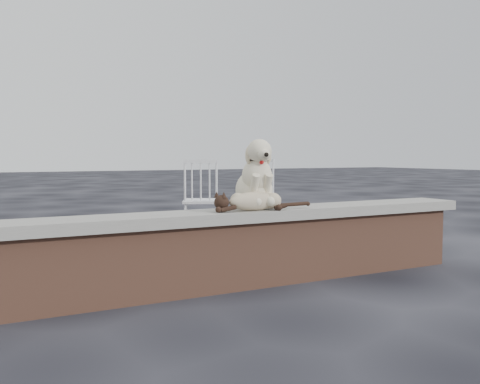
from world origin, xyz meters
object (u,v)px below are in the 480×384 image
cat (255,200)px  chair_c (201,199)px  chair_d (255,194)px  dog (254,173)px

cat → chair_c: size_ratio=1.00×
chair_d → cat: bearing=-60.8°
chair_d → dog: bearing=-60.9°
chair_d → chair_c: (-1.01, -0.50, 0.00)m
cat → dog: bearing=70.9°
chair_c → dog: bearing=102.4°
dog → chair_d: size_ratio=0.58×
dog → chair_d: dog is taller
chair_d → chair_c: 1.13m
dog → chair_c: size_ratio=0.58×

